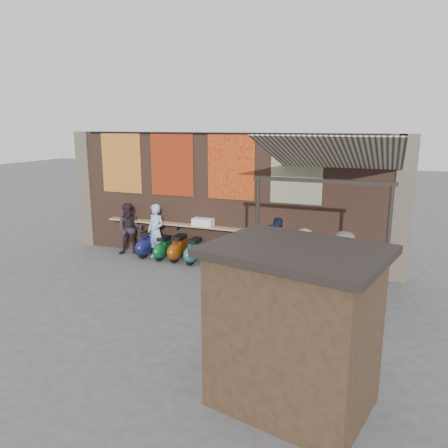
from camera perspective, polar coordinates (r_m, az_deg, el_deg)
name	(u,v)px	position (r m, az deg, el deg)	size (l,w,h in m)	color
ground	(187,287)	(11.81, -4.81, -8.22)	(70.00, 70.00, 0.00)	#474749
brick_wall	(224,198)	(13.67, 0.04, 3.45)	(10.00, 0.40, 4.00)	brown
pier_left	(88,189)	(16.28, -17.31, 4.40)	(0.50, 0.50, 4.00)	#4C4238
pier_right	(403,209)	(12.76, 22.35, 1.79)	(0.50, 0.50, 4.00)	#4C4238
eating_counter	(220,228)	(13.51, -0.54, -0.55)	(8.00, 0.32, 0.05)	#9E7A51
shelf_box	(203,222)	(13.67, -2.76, 0.23)	(0.66, 0.32, 0.25)	white
tapestry_redgold	(121,163)	(15.05, -13.27, 7.82)	(1.50, 0.02, 2.00)	maroon
tapestry_sun	(172,164)	(14.06, -6.82, 7.73)	(1.50, 0.02, 2.00)	#F33E0E
tapestry_orange	(231,167)	(13.23, 0.91, 7.51)	(1.50, 0.02, 2.00)	#C44C18
tapestry_multi	(297,169)	(12.67, 9.47, 7.09)	(1.50, 0.02, 2.00)	teal
hang_rail	(221,133)	(13.27, -0.33, 11.76)	(0.06, 0.06, 9.50)	black
scooter_stool_0	(147,244)	(14.52, -10.00, -2.59)	(0.39, 0.87, 0.83)	#151750
scooter_stool_1	(163,248)	(14.17, -7.99, -3.12)	(0.34, 0.76, 0.73)	#0C5729
scooter_stool_2	(178,248)	(13.94, -6.02, -3.17)	(0.38, 0.85, 0.81)	#7E370B
scooter_stool_3	(194,251)	(13.65, -3.98, -3.56)	(0.36, 0.81, 0.77)	#1B6D60
scooter_stool_4	(212,254)	(13.46, -1.57, -3.97)	(0.32, 0.71, 0.68)	navy
scooter_stool_5	(231,255)	(13.28, 0.98, -4.04)	(0.35, 0.79, 0.75)	#A81716
scooter_stool_6	(249,257)	(13.06, 3.33, -4.32)	(0.36, 0.80, 0.76)	black
scooter_stool_7	(267,261)	(12.87, 5.67, -4.84)	(0.32, 0.71, 0.67)	black
scooter_stool_8	(284,260)	(12.72, 7.89, -4.71)	(0.40, 0.89, 0.85)	#0C1187
diner_left	(156,231)	(14.18, -8.89, -0.96)	(0.65, 0.42, 1.77)	#99ADDF
diner_right	(130,229)	(14.69, -12.21, -0.67)	(0.85, 0.66, 1.74)	black
shopper_navy	(278,252)	(11.66, 7.03, -3.67)	(1.10, 0.46, 1.88)	black
shopper_grey	(343,271)	(10.53, 15.24, -5.91)	(1.21, 0.69, 1.87)	#4F4F53
shopper_tan	(304,258)	(11.73, 10.41, -4.37)	(0.79, 0.51, 1.61)	#9F7665
market_stall	(294,332)	(6.84, 9.08, -13.70)	(2.22, 1.66, 2.40)	black
stall_roof	(297,251)	(6.38, 9.48, -3.50)	(2.48, 1.91, 0.12)	black
stall_sign	(318,281)	(7.36, 12.13, -7.29)	(1.20, 0.04, 0.50)	gold
stall_shelf	(315,330)	(7.69, 11.82, -13.35)	(1.84, 0.10, 0.06)	#473321
awning_canvas	(333,154)	(10.87, 14.05, 8.86)	(3.20, 3.40, 0.03)	beige
awning_ledger	(342,135)	(12.43, 15.16, 11.11)	(3.30, 0.08, 0.12)	#33261C
awning_header	(322,181)	(9.44, 12.66, 5.50)	(3.00, 0.08, 0.08)	black
awning_post_left	(257,245)	(10.04, 4.32, -2.70)	(0.09, 0.09, 3.10)	black
awning_post_right	(387,258)	(9.64, 20.47, -4.18)	(0.09, 0.09, 3.10)	black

